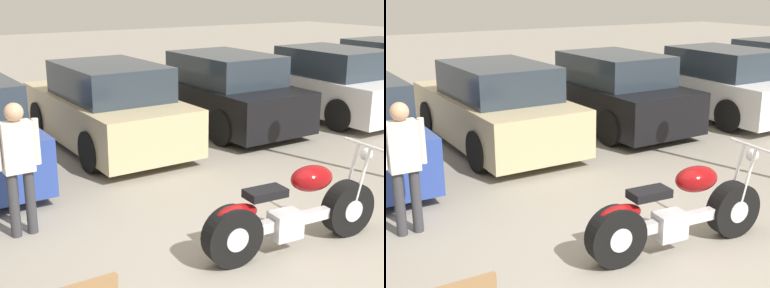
% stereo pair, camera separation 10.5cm
% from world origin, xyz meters
% --- Properties ---
extents(ground_plane, '(60.00, 60.00, 0.00)m').
position_xyz_m(ground_plane, '(0.00, 0.00, 0.00)').
color(ground_plane, gray).
extents(motorcycle, '(2.23, 0.65, 1.08)m').
position_xyz_m(motorcycle, '(0.38, 0.05, 0.42)').
color(motorcycle, black).
rests_on(motorcycle, ground_plane).
extents(parked_car_champagne, '(1.81, 4.14, 1.52)m').
position_xyz_m(parked_car_champagne, '(0.33, 4.86, 0.70)').
color(parked_car_champagne, '#C6B284').
rests_on(parked_car_champagne, ground_plane).
extents(parked_car_black, '(1.81, 4.14, 1.52)m').
position_xyz_m(parked_car_black, '(2.90, 4.96, 0.70)').
color(parked_car_black, black).
rests_on(parked_car_black, ground_plane).
extents(parked_car_white, '(1.81, 4.14, 1.52)m').
position_xyz_m(parked_car_white, '(5.48, 4.50, 0.70)').
color(parked_car_white, white).
rests_on(parked_car_white, ground_plane).
extents(person_standing, '(0.52, 0.21, 1.58)m').
position_xyz_m(person_standing, '(-2.00, 1.99, 0.93)').
color(person_standing, '#38383D').
rests_on(person_standing, ground_plane).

